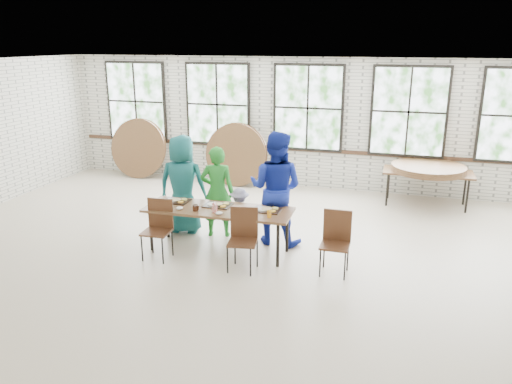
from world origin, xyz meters
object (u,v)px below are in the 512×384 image
dining_table (218,211)px  chair_near_left (159,224)px  chair_near_right (243,233)px  storage_table (428,174)px

dining_table → chair_near_left: bearing=-152.9°
chair_near_right → storage_table: 4.83m
dining_table → chair_near_left: size_ratio=2.56×
chair_near_left → chair_near_right: bearing=-3.9°
chair_near_left → storage_table: 5.75m
chair_near_left → chair_near_right: 1.42m
chair_near_right → storage_table: bearing=46.0°
chair_near_left → chair_near_right: (1.42, -0.00, 0.00)m
dining_table → chair_near_right: bearing=-41.5°
chair_near_left → storage_table: bearing=40.2°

